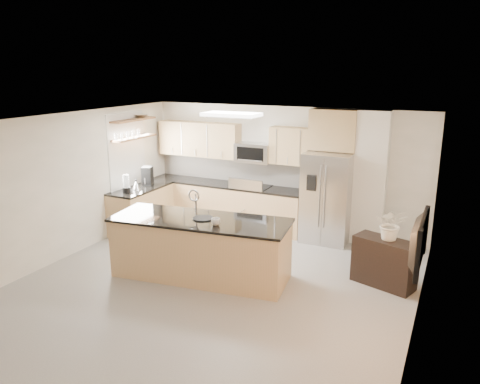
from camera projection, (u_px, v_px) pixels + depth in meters
The scene contains 27 objects.
floor at pixel (210, 289), 7.33m from camera, with size 6.50×6.50×0.00m, color #9B9893.
ceiling at pixel (207, 122), 6.66m from camera, with size 6.00×6.50×0.02m, color white.
wall_back at pixel (284, 169), 9.83m from camera, with size 6.00×0.02×2.60m, color beige.
wall_front at pixel (29, 306), 4.16m from camera, with size 6.00×0.02×2.60m, color beige.
wall_left at pixel (60, 188), 8.24m from camera, with size 0.02×6.50×2.60m, color beige.
wall_right at pixel (421, 240), 5.75m from camera, with size 0.02×6.50×2.60m, color beige.
back_counter at pixel (225, 203), 10.27m from camera, with size 3.55×0.66×1.44m.
left_counter at pixel (141, 209), 9.93m from camera, with size 0.66×1.50×0.92m.
range at pixel (251, 207), 10.00m from camera, with size 0.76×0.64×1.14m.
upper_cabinets at pixel (225, 141), 10.09m from camera, with size 3.50×0.33×0.75m.
microwave at pixel (254, 153), 9.81m from camera, with size 0.76×0.40×0.40m.
refrigerator at pixel (327, 198), 9.17m from camera, with size 0.92×0.78×1.78m.
partition_column at pixel (370, 179), 8.94m from camera, with size 0.60×0.30×2.60m, color silver.
window at pixel (127, 152), 9.75m from camera, with size 0.04×1.15×1.65m.
shelf_lower at pixel (134, 138), 9.71m from camera, with size 0.30×1.20×0.04m, color brown.
shelf_upper at pixel (133, 120), 9.62m from camera, with size 0.30×1.20×0.04m, color brown.
ceiling_fixture at pixel (231, 114), 8.23m from camera, with size 1.00×0.50×0.06m, color white.
island at pixel (201, 248), 7.65m from camera, with size 3.00×1.40×1.42m.
credenza at pixel (384, 262), 7.36m from camera, with size 0.96×0.40×0.77m, color black.
cup at pixel (216, 222), 7.21m from camera, with size 0.14×0.14×0.11m, color silver.
platter at pixel (203, 218), 7.53m from camera, with size 0.33×0.33×0.02m, color black.
blender at pixel (126, 185), 9.39m from camera, with size 0.16×0.16×0.37m.
kettle at pixel (136, 185), 9.60m from camera, with size 0.18×0.18×0.23m.
coffee_maker at pixel (147, 176), 10.02m from camera, with size 0.28×0.31×0.39m.
bowl at pixel (142, 115), 9.87m from camera, with size 0.35×0.35×0.09m, color #B0B0B2.
flower_vase at pixel (392, 216), 7.17m from camera, with size 0.69×0.60×0.77m, color silver.
television at pixel (412, 241), 5.60m from camera, with size 1.08×0.14×0.62m, color black.
Camera 1 is at (3.31, -5.84, 3.35)m, focal length 35.00 mm.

